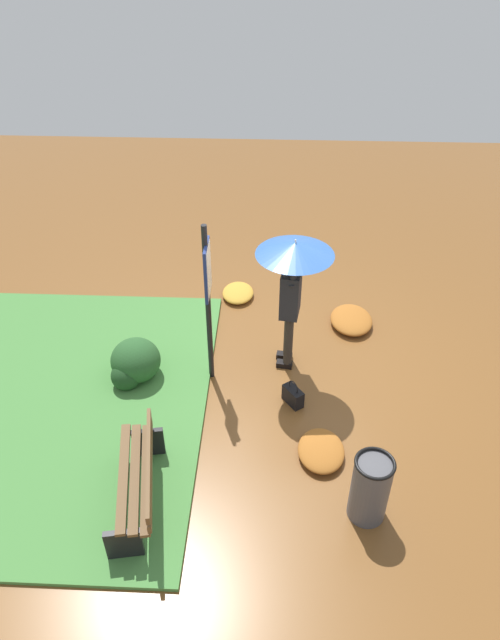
{
  "coord_description": "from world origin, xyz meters",
  "views": [
    {
      "loc": [
        6.04,
        -0.41,
        5.34
      ],
      "look_at": [
        0.11,
        -0.67,
        0.85
      ],
      "focal_mm": 32.13,
      "sensor_mm": 36.0,
      "label": 1
    }
  ],
  "objects_px": {
    "handbag": "(293,396)",
    "info_sign_post": "(208,288)",
    "person_with_umbrella": "(293,272)",
    "park_bench": "(139,479)",
    "trash_bin": "(370,488)"
  },
  "relations": [
    {
      "from": "handbag",
      "to": "park_bench",
      "type": "bearing_deg",
      "value": -45.95
    },
    {
      "from": "person_with_umbrella",
      "to": "info_sign_post",
      "type": "xyz_separation_m",
      "value": [
        0.24,
        -1.03,
        -0.11
      ]
    },
    {
      "from": "handbag",
      "to": "park_bench",
      "type": "height_order",
      "value": "park_bench"
    },
    {
      "from": "park_bench",
      "to": "trash_bin",
      "type": "xyz_separation_m",
      "value": [
        0.02,
        2.4,
        0.02
      ]
    },
    {
      "from": "person_with_umbrella",
      "to": "trash_bin",
      "type": "height_order",
      "value": "person_with_umbrella"
    },
    {
      "from": "info_sign_post",
      "to": "trash_bin",
      "type": "height_order",
      "value": "info_sign_post"
    },
    {
      "from": "person_with_umbrella",
      "to": "info_sign_post",
      "type": "height_order",
      "value": "info_sign_post"
    },
    {
      "from": "person_with_umbrella",
      "to": "handbag",
      "type": "xyz_separation_m",
      "value": [
        0.71,
        0.05,
        -1.42
      ]
    },
    {
      "from": "info_sign_post",
      "to": "person_with_umbrella",
      "type": "bearing_deg",
      "value": 103.2
    },
    {
      "from": "info_sign_post",
      "to": "handbag",
      "type": "bearing_deg",
      "value": 66.56
    },
    {
      "from": "handbag",
      "to": "info_sign_post",
      "type": "bearing_deg",
      "value": -113.44
    },
    {
      "from": "info_sign_post",
      "to": "handbag",
      "type": "height_order",
      "value": "info_sign_post"
    },
    {
      "from": "person_with_umbrella",
      "to": "handbag",
      "type": "bearing_deg",
      "value": 4.36
    },
    {
      "from": "park_bench",
      "to": "trash_bin",
      "type": "height_order",
      "value": "trash_bin"
    },
    {
      "from": "person_with_umbrella",
      "to": "trash_bin",
      "type": "distance_m",
      "value": 2.71
    }
  ]
}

